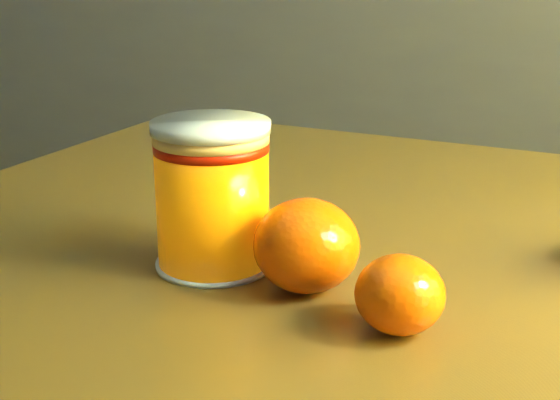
% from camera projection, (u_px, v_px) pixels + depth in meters
% --- Properties ---
extents(kitchen_counter, '(3.15, 0.60, 0.90)m').
position_uv_depth(kitchen_counter, '(236.00, 145.00, 2.24)').
color(kitchen_counter, '#48474C').
rests_on(kitchen_counter, ground).
extents(table, '(1.07, 0.79, 0.76)m').
position_uv_depth(table, '(455.00, 362.00, 0.65)').
color(table, brown).
rests_on(table, ground).
extents(juice_glass, '(0.09, 0.09, 0.11)m').
position_uv_depth(juice_glass, '(213.00, 196.00, 0.58)').
color(juice_glass, orange).
rests_on(juice_glass, table).
extents(orange_front, '(0.09, 0.09, 0.07)m').
position_uv_depth(orange_front, '(306.00, 245.00, 0.54)').
color(orange_front, '#FB5805').
rests_on(orange_front, table).
extents(orange_extra, '(0.07, 0.07, 0.05)m').
position_uv_depth(orange_extra, '(400.00, 294.00, 0.49)').
color(orange_extra, '#FB5805').
rests_on(orange_extra, table).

